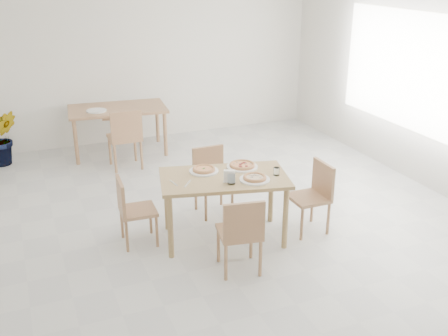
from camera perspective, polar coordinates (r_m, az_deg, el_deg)
name	(u,v)px	position (r m, az deg, el deg)	size (l,w,h in m)	color
room	(419,74)	(7.62, 20.51, 9.60)	(7.28, 7.00, 7.00)	silver
main_table	(224,184)	(5.68, 0.00, -1.80)	(1.51, 1.07, 0.75)	tan
chair_south	(241,231)	(5.12, 1.88, -6.82)	(0.47, 0.47, 0.82)	#AB7E55
chair_north	(211,175)	(6.41, -1.40, -0.80)	(0.41, 0.41, 0.81)	#AB7E55
chair_west	(131,207)	(5.75, -10.09, -4.19)	(0.40, 0.40, 0.77)	#AB7E55
chair_east	(314,192)	(6.03, 9.81, -2.60)	(0.41, 0.41, 0.81)	#AB7E55
plate_margherita	(204,171)	(5.77, -2.21, -0.33)	(0.32, 0.32, 0.02)	white
plate_mushroom	(255,179)	(5.55, 3.35, -1.25)	(0.32, 0.32, 0.02)	white
plate_pepperoni	(242,167)	(5.89, 1.99, 0.14)	(0.35, 0.35, 0.02)	white
pizza_margherita	(204,169)	(5.76, -2.21, -0.12)	(0.31, 0.31, 0.03)	#E9A86D
pizza_mushroom	(255,177)	(5.55, 3.36, -1.03)	(0.33, 0.33, 0.03)	#E9A86D
pizza_pepperoni	(242,165)	(5.88, 1.99, 0.35)	(0.38, 0.38, 0.03)	#E9A86D
tumbler_a	(231,179)	(5.45, 0.81, -1.18)	(0.08, 0.08, 0.11)	white
tumbler_b	(277,171)	(5.69, 5.74, -0.37)	(0.07, 0.07, 0.09)	white
napkin_holder	(229,177)	(5.46, 0.58, -0.97)	(0.14, 0.12, 0.14)	silver
fork_a	(187,184)	(5.46, -4.00, -1.74)	(0.02, 0.19, 0.01)	silver
fork_b	(174,183)	(5.49, -5.49, -1.66)	(0.02, 0.18, 0.01)	silver
second_table	(118,113)	(8.52, -11.51, 5.93)	(1.59, 1.01, 0.75)	#AB7E55
chair_back_s	(125,135)	(7.83, -10.68, 3.57)	(0.46, 0.46, 0.92)	#AB7E55
chair_back_n	(113,112)	(9.38, -12.00, 6.01)	(0.45, 0.45, 0.79)	#AB7E55
plate_empty	(96,111)	(8.35, -13.72, 6.08)	(0.31, 0.31, 0.02)	white
potted_plant	(3,138)	(8.59, -22.96, 3.02)	(0.46, 0.37, 0.84)	#1E631D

